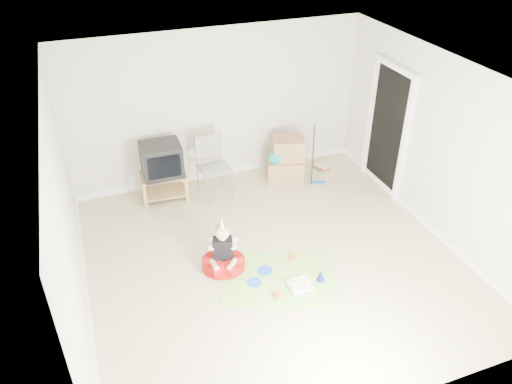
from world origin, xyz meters
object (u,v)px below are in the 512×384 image
object	(u,v)px
folding_chair	(214,168)
seated_woman	(223,258)
cardboard_boxes	(286,160)
tv_stand	(164,184)
crt_tv	(161,160)
birthday_cake	(300,286)

from	to	relation	value
folding_chair	seated_woman	xyz separation A→B (m)	(-0.42, -1.81, -0.33)
cardboard_boxes	seated_woman	size ratio (longest dim) A/B	0.94
tv_stand	cardboard_boxes	size ratio (longest dim) A/B	0.97
folding_chair	cardboard_boxes	bearing A→B (deg)	3.61
tv_stand	seated_woman	world-z (taller)	seated_woman
crt_tv	tv_stand	bearing A→B (deg)	90.95
seated_woman	folding_chair	bearing A→B (deg)	76.87
tv_stand	seated_woman	distance (m)	2.05
crt_tv	birthday_cake	xyz separation A→B (m)	(1.19, -2.74, -0.68)
seated_woman	birthday_cake	size ratio (longest dim) A/B	2.79
folding_chair	birthday_cake	xyz separation A→B (m)	(0.39, -2.53, -0.47)
seated_woman	birthday_cake	bearing A→B (deg)	-41.87
crt_tv	seated_woman	world-z (taller)	crt_tv
seated_woman	birthday_cake	xyz separation A→B (m)	(0.81, -0.73, -0.14)
tv_stand	crt_tv	world-z (taller)	crt_tv
crt_tv	seated_woman	distance (m)	2.12
tv_stand	cardboard_boxes	world-z (taller)	cardboard_boxes
crt_tv	folding_chair	size ratio (longest dim) A/B	0.59
folding_chair	birthday_cake	world-z (taller)	folding_chair
tv_stand	seated_woman	xyz separation A→B (m)	(0.38, -2.02, -0.09)
tv_stand	crt_tv	bearing A→B (deg)	-90.00
folding_chair	crt_tv	bearing A→B (deg)	165.40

